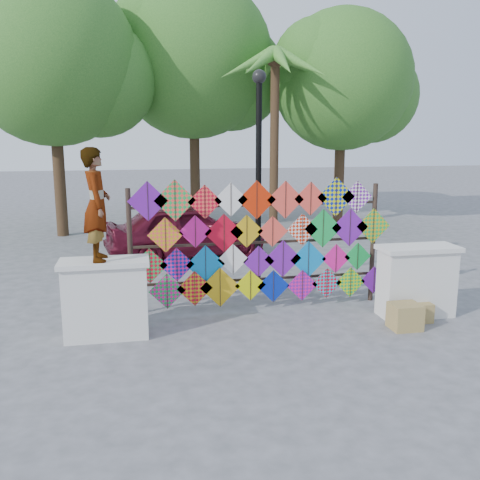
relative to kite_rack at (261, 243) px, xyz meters
The scene contains 13 objects.
ground 1.44m from the kite_rack, 94.98° to the right, with size 80.00×80.00×0.00m, color gray.
parapet_left 2.97m from the kite_rack, 161.49° to the right, with size 1.40×0.65×1.28m.
parapet_right 2.86m from the kite_rack, 19.34° to the right, with size 1.40×0.65×1.28m.
kite_rack is the anchor object (origin of this frame).
tree_west 10.30m from the kite_rack, 118.26° to the left, with size 5.85×5.20×8.01m.
tree_mid 11.26m from the kite_rack, 89.76° to the left, with size 6.30×5.60×8.61m.
tree_east 10.81m from the kite_rack, 60.27° to the left, with size 5.40×4.80×7.42m.
palm_tree 8.44m from the kite_rack, 73.63° to the left, with size 3.62×3.62×5.83m.
vendor_woman 3.11m from the kite_rack, 161.87° to the right, with size 0.64×0.42×1.75m, color #99999E.
sedan 4.66m from the kite_rack, 102.04° to the left, with size 1.68×4.17×1.42m, color #570F20.
lamppost 1.94m from the kite_rack, 79.47° to the left, with size 0.28×0.28×4.46m.
cardboard_box_near 2.81m from the kite_rack, 35.33° to the right, with size 0.49×0.43×0.43m, color tan.
cardboard_box_far 3.02m from the kite_rack, 25.25° to the right, with size 0.40×0.37×0.34m, color tan.
Camera 1 is at (-2.17, -8.62, 3.24)m, focal length 40.00 mm.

